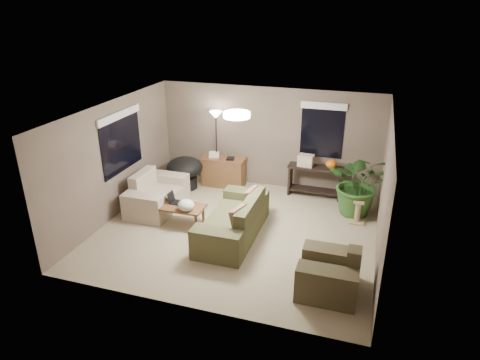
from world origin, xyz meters
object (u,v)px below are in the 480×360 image
(armchair, at_px, (330,275))
(desk, at_px, (224,172))
(main_sofa, at_px, (235,223))
(coffee_table, at_px, (181,209))
(loveseat, at_px, (156,196))
(cat_scratching_post, at_px, (358,213))
(houseplant, at_px, (359,190))
(floor_lamp, at_px, (216,124))
(papasan_chair, at_px, (185,170))
(console_table, at_px, (315,179))

(armchair, height_order, desk, armchair)
(main_sofa, bearing_deg, coffee_table, 174.33)
(loveseat, distance_m, cat_scratching_post, 4.46)
(main_sofa, distance_m, armchair, 2.34)
(armchair, relative_size, houseplant, 0.69)
(desk, bearing_deg, loveseat, -121.76)
(main_sofa, distance_m, houseplant, 2.88)
(main_sofa, relative_size, floor_lamp, 1.15)
(papasan_chair, bearing_deg, loveseat, -96.95)
(loveseat, height_order, cat_scratching_post, loveseat)
(console_table, bearing_deg, armchair, -77.70)
(loveseat, relative_size, armchair, 1.60)
(loveseat, height_order, coffee_table, loveseat)
(houseplant, height_order, cat_scratching_post, houseplant)
(console_table, bearing_deg, coffee_table, -137.41)
(desk, xyz_separation_m, houseplant, (3.34, -0.57, 0.19))
(houseplant, distance_m, cat_scratching_post, 0.54)
(papasan_chair, height_order, houseplant, houseplant)
(armchair, bearing_deg, coffee_table, 157.92)
(desk, relative_size, papasan_chair, 0.96)
(coffee_table, distance_m, floor_lamp, 2.55)
(loveseat, height_order, papasan_chair, loveseat)
(armchair, xyz_separation_m, houseplant, (0.26, 2.94, 0.27))
(armchair, xyz_separation_m, papasan_chair, (-3.96, 3.08, 0.17))
(papasan_chair, height_order, floor_lamp, floor_lamp)
(main_sofa, xyz_separation_m, coffee_table, (-1.24, 0.12, 0.06))
(main_sofa, distance_m, console_table, 2.70)
(coffee_table, height_order, papasan_chair, papasan_chair)
(main_sofa, xyz_separation_m, loveseat, (-2.10, 0.64, 0.00))
(coffee_table, height_order, cat_scratching_post, cat_scratching_post)
(coffee_table, relative_size, console_table, 0.77)
(desk, relative_size, console_table, 0.85)
(console_table, bearing_deg, main_sofa, -117.20)
(houseplant, relative_size, cat_scratching_post, 2.92)
(armchair, bearing_deg, console_table, 102.30)
(console_table, xyz_separation_m, houseplant, (1.04, -0.65, 0.13))
(floor_lamp, bearing_deg, coffee_table, -89.52)
(floor_lamp, bearing_deg, papasan_chair, -145.99)
(coffee_table, distance_m, cat_scratching_post, 3.75)
(main_sofa, relative_size, cat_scratching_post, 4.40)
(loveseat, height_order, houseplant, houseplant)
(desk, bearing_deg, armchair, -48.71)
(houseplant, bearing_deg, console_table, 148.02)
(coffee_table, xyz_separation_m, floor_lamp, (-0.02, 2.22, 1.24))
(desk, bearing_deg, houseplant, -9.61)
(console_table, xyz_separation_m, floor_lamp, (-2.49, -0.05, 1.16))
(desk, relative_size, houseplant, 0.75)
(floor_lamp, bearing_deg, console_table, 1.08)
(loveseat, relative_size, desk, 1.45)
(houseplant, bearing_deg, main_sofa, -142.54)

